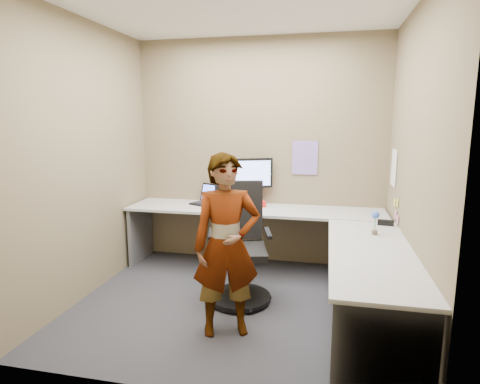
% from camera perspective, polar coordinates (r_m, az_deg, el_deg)
% --- Properties ---
extents(ground, '(3.00, 3.00, 0.00)m').
position_cam_1_polar(ground, '(3.98, -0.70, -15.68)').
color(ground, '#242429').
rests_on(ground, ground).
extents(wall_back, '(3.00, 0.00, 3.00)m').
position_cam_1_polar(wall_back, '(4.87, 2.74, 5.62)').
color(wall_back, brown).
rests_on(wall_back, ground).
extents(wall_right, '(0.00, 2.70, 2.70)m').
position_cam_1_polar(wall_right, '(3.58, 23.40, 3.11)').
color(wall_right, brown).
rests_on(wall_right, ground).
extents(wall_left, '(0.00, 2.70, 2.70)m').
position_cam_1_polar(wall_left, '(4.20, -21.14, 4.21)').
color(wall_left, brown).
rests_on(wall_left, ground).
extents(ceiling, '(3.00, 3.00, 0.00)m').
position_cam_1_polar(ceiling, '(3.71, -0.80, 25.22)').
color(ceiling, white).
rests_on(ceiling, wall_back).
extents(desk, '(2.98, 2.58, 0.73)m').
position_cam_1_polar(desk, '(4.06, 6.58, -6.33)').
color(desk, '#BABABA').
rests_on(desk, ground).
extents(paper_ream, '(0.40, 0.36, 0.07)m').
position_cam_1_polar(paper_ream, '(4.77, 1.45, -1.60)').
color(paper_ream, red).
rests_on(paper_ream, desk).
extents(monitor, '(0.50, 0.26, 0.50)m').
position_cam_1_polar(monitor, '(4.73, 1.52, 2.34)').
color(monitor, black).
rests_on(monitor, paper_ream).
extents(laptop, '(0.42, 0.39, 0.24)m').
position_cam_1_polar(laptop, '(4.89, -4.51, -1.00)').
color(laptop, black).
rests_on(laptop, desk).
extents(trackball_mouse, '(0.12, 0.08, 0.07)m').
position_cam_1_polar(trackball_mouse, '(4.57, -0.31, -2.22)').
color(trackball_mouse, '#B7B7BC').
rests_on(trackball_mouse, desk).
extents(origami, '(0.10, 0.10, 0.06)m').
position_cam_1_polar(origami, '(4.42, 1.82, -2.59)').
color(origami, white).
rests_on(origami, desk).
extents(stapler, '(0.15, 0.05, 0.05)m').
position_cam_1_polar(stapler, '(4.15, 20.00, -4.12)').
color(stapler, black).
rests_on(stapler, desk).
extents(flower, '(0.07, 0.07, 0.22)m').
position_cam_1_polar(flower, '(3.76, 18.69, -3.66)').
color(flower, brown).
rests_on(flower, desk).
extents(calendar_purple, '(0.30, 0.01, 0.40)m').
position_cam_1_polar(calendar_purple, '(4.80, 9.21, 4.84)').
color(calendar_purple, '#846BB7').
rests_on(calendar_purple, wall_back).
extents(calendar_white, '(0.01, 0.28, 0.38)m').
position_cam_1_polar(calendar_white, '(4.47, 21.04, 3.24)').
color(calendar_white, white).
rests_on(calendar_white, wall_right).
extents(sticky_note_a, '(0.01, 0.07, 0.07)m').
position_cam_1_polar(sticky_note_a, '(4.17, 21.47, -1.42)').
color(sticky_note_a, '#F2E059').
rests_on(sticky_note_a, wall_right).
extents(sticky_note_b, '(0.01, 0.07, 0.07)m').
position_cam_1_polar(sticky_note_b, '(4.25, 21.25, -3.00)').
color(sticky_note_b, pink).
rests_on(sticky_note_b, wall_right).
extents(sticky_note_c, '(0.01, 0.07, 0.07)m').
position_cam_1_polar(sticky_note_c, '(4.14, 21.48, -3.65)').
color(sticky_note_c, pink).
rests_on(sticky_note_c, wall_right).
extents(sticky_note_d, '(0.01, 0.07, 0.07)m').
position_cam_1_polar(sticky_note_d, '(4.32, 21.14, -1.41)').
color(sticky_note_d, '#F2E059').
rests_on(sticky_note_d, wall_right).
extents(office_chair, '(0.64, 0.61, 1.13)m').
position_cam_1_polar(office_chair, '(3.93, -0.08, -8.74)').
color(office_chair, black).
rests_on(office_chair, ground).
extents(person, '(0.64, 0.53, 1.49)m').
position_cam_1_polar(person, '(3.25, -1.92, -7.61)').
color(person, '#999399').
rests_on(person, ground).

